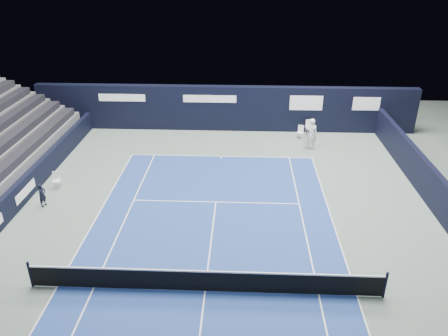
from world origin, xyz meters
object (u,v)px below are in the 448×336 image
at_px(folding_chair_back_a, 309,126).
at_px(tennis_player, 311,134).
at_px(line_judge_chair, 56,179).
at_px(folding_chair_back_b, 300,131).
at_px(tennis_net, 205,280).

bearing_deg(folding_chair_back_a, tennis_player, -109.59).
bearing_deg(line_judge_chair, folding_chair_back_b, 26.68).
distance_m(line_judge_chair, tennis_player, 15.17).
distance_m(folding_chair_back_b, line_judge_chair, 15.53).
relative_size(folding_chair_back_a, folding_chair_back_b, 1.18).
xyz_separation_m(folding_chair_back_a, tennis_net, (-5.80, -15.85, -0.08)).
relative_size(folding_chair_back_a, tennis_net, 0.08).
distance_m(folding_chair_back_a, folding_chair_back_b, 0.98).
relative_size(folding_chair_back_b, tennis_net, 0.07).
height_order(line_judge_chair, tennis_net, tennis_net).
bearing_deg(folding_chair_back_a, line_judge_chair, -163.98).
relative_size(line_judge_chair, tennis_player, 0.44).
bearing_deg(folding_chair_back_b, tennis_net, -91.52).
xyz_separation_m(folding_chair_back_a, folding_chair_back_b, (-0.67, -0.71, -0.09)).
bearing_deg(folding_chair_back_b, tennis_player, -58.86).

